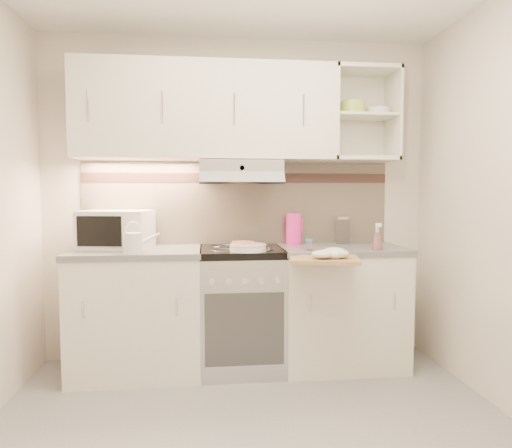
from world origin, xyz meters
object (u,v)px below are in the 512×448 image
(glass_jar, at_px, (343,230))
(spray_bottle, at_px, (377,239))
(pink_pitcher, at_px, (294,229))
(microwave, at_px, (116,229))
(electric_range, at_px, (241,308))
(watering_can, at_px, (134,242))
(cutting_board, at_px, (324,259))
(plate_stack, at_px, (248,248))

(glass_jar, distance_m, spray_bottle, 0.44)
(spray_bottle, bearing_deg, pink_pitcher, 159.15)
(microwave, distance_m, glass_jar, 1.74)
(electric_range, height_order, spray_bottle, spray_bottle)
(watering_can, bearing_deg, pink_pitcher, 0.30)
(watering_can, distance_m, glass_jar, 1.61)
(electric_range, height_order, cutting_board, electric_range)
(watering_can, bearing_deg, glass_jar, -4.47)
(glass_jar, bearing_deg, electric_range, -166.45)
(electric_range, relative_size, spray_bottle, 4.44)
(microwave, height_order, watering_can, microwave)
(plate_stack, relative_size, pink_pitcher, 1.04)
(pink_pitcher, relative_size, glass_jar, 1.14)
(electric_range, height_order, plate_stack, plate_stack)
(watering_can, bearing_deg, microwave, 99.20)
(plate_stack, height_order, cutting_board, plate_stack)
(plate_stack, bearing_deg, spray_bottle, -2.51)
(microwave, relative_size, cutting_board, 1.23)
(plate_stack, distance_m, spray_bottle, 0.92)
(plate_stack, distance_m, pink_pitcher, 0.56)
(cutting_board, bearing_deg, watering_can, -176.45)
(watering_can, relative_size, spray_bottle, 1.21)
(electric_range, relative_size, pink_pitcher, 3.68)
(electric_range, xyz_separation_m, microwave, (-0.91, 0.11, 0.59))
(plate_stack, relative_size, cutting_board, 0.58)
(electric_range, xyz_separation_m, cutting_board, (0.52, -0.40, 0.42))
(electric_range, height_order, glass_jar, glass_jar)
(spray_bottle, height_order, cutting_board, spray_bottle)
(plate_stack, xyz_separation_m, pink_pitcher, (0.40, 0.38, 0.10))
(cutting_board, bearing_deg, plate_stack, 167.22)
(plate_stack, relative_size, glass_jar, 1.19)
(spray_bottle, xyz_separation_m, cutting_board, (-0.43, -0.18, -0.11))
(pink_pitcher, relative_size, spray_bottle, 1.21)
(plate_stack, bearing_deg, microwave, 162.95)
(watering_can, xyz_separation_m, glass_jar, (1.56, 0.42, 0.03))
(microwave, relative_size, glass_jar, 2.51)
(electric_range, bearing_deg, spray_bottle, -13.06)
(electric_range, distance_m, glass_jar, 1.01)
(watering_can, bearing_deg, plate_stack, -16.65)
(pink_pitcher, distance_m, spray_bottle, 0.67)
(electric_range, distance_m, plate_stack, 0.51)
(plate_stack, distance_m, cutting_board, 0.53)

